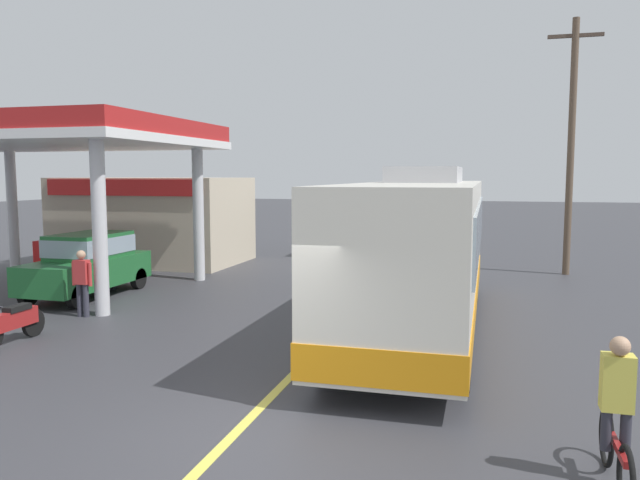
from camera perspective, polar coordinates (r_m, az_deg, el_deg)
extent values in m
plane|color=#38383D|center=(27.73, 8.46, -1.29)|extent=(120.00, 120.00, 0.00)
cube|color=#D8CC4C|center=(22.82, 6.96, -2.83)|extent=(0.16, 50.00, 0.01)
cube|color=silver|center=(14.00, 9.24, -0.69)|extent=(2.50, 11.00, 2.90)
cube|color=orange|center=(14.17, 9.16, -5.11)|extent=(2.54, 11.04, 0.56)
cube|color=#8C9EAD|center=(8.58, 5.46, -1.12)|extent=(2.30, 0.10, 1.40)
cube|color=#8C9EAD|center=(14.15, 4.14, 1.28)|extent=(0.06, 9.35, 1.10)
cube|color=#8C9EAD|center=(13.88, 14.49, 1.01)|extent=(0.06, 9.35, 1.10)
cube|color=white|center=(8.54, 5.52, 3.55)|extent=(1.75, 0.08, 0.32)
cube|color=#B2B2B7|center=(14.90, 9.75, 5.99)|extent=(1.60, 2.80, 0.36)
cylinder|color=black|center=(10.68, 0.87, -10.23)|extent=(0.30, 1.00, 1.00)
cylinder|color=black|center=(10.38, 12.94, -10.87)|extent=(0.30, 1.00, 1.00)
cylinder|color=black|center=(17.58, 6.73, -3.83)|extent=(0.30, 1.00, 1.00)
cylinder|color=black|center=(17.40, 13.93, -4.06)|extent=(0.30, 1.00, 1.00)
cube|color=#B21E1E|center=(20.54, -24.22, 9.28)|extent=(9.00, 7.00, 0.50)
cube|color=white|center=(20.52, -24.18, 8.25)|extent=(9.10, 7.10, 0.24)
cylinder|color=silver|center=(16.15, -19.76, 1.43)|extent=(0.36, 0.36, 4.60)
cylinder|color=silver|center=(24.98, -26.61, 2.64)|extent=(0.36, 0.36, 4.60)
cylinder|color=silver|center=(20.79, -11.21, 2.61)|extent=(0.36, 0.36, 4.60)
cube|color=red|center=(20.68, -23.74, -2.12)|extent=(0.70, 0.60, 1.50)
cube|color=beige|center=(25.66, -15.11, 1.80)|extent=(7.00, 4.40, 3.40)
cube|color=#B21E1E|center=(23.70, -17.94, 4.65)|extent=(6.30, 0.10, 0.60)
cube|color=#1E602D|center=(18.98, -20.82, -2.78)|extent=(1.70, 4.20, 0.80)
cube|color=#1E602D|center=(19.04, -20.55, -0.46)|extent=(1.50, 2.31, 0.70)
cube|color=#8C9EAD|center=(19.04, -20.55, -0.46)|extent=(1.53, 2.35, 0.49)
cylinder|color=black|center=(18.35, -25.44, -4.53)|extent=(0.20, 0.64, 0.64)
cylinder|color=black|center=(17.41, -21.68, -4.91)|extent=(0.20, 0.64, 0.64)
cylinder|color=black|center=(20.67, -20.02, -3.18)|extent=(0.20, 0.64, 0.64)
cylinder|color=black|center=(19.85, -16.47, -3.43)|extent=(0.20, 0.64, 0.64)
cube|color=#BFB799|center=(28.31, 3.90, 1.74)|extent=(2.00, 6.00, 2.10)
cube|color=#8C9EAD|center=(28.28, 3.91, 2.55)|extent=(2.04, 5.10, 0.80)
cube|color=#2D2D33|center=(25.42, 2.53, -0.66)|extent=(1.90, 0.16, 0.36)
cylinder|color=black|center=(26.65, 1.18, -0.70)|extent=(0.22, 0.76, 0.76)
cylinder|color=black|center=(26.28, 4.91, -0.81)|extent=(0.22, 0.76, 0.76)
cylinder|color=black|center=(30.53, 3.01, 0.15)|extent=(0.22, 0.76, 0.76)
cylinder|color=black|center=(30.20, 6.27, 0.06)|extent=(0.22, 0.76, 0.76)
torus|color=black|center=(7.50, 26.49, -19.27)|extent=(0.06, 0.72, 0.72)
torus|color=black|center=(8.49, 25.00, -16.17)|extent=(0.06, 0.72, 0.72)
cube|color=maroon|center=(7.94, 25.74, -16.63)|extent=(0.06, 1.10, 0.08)
cube|color=#D8CC4C|center=(7.80, 25.83, -11.79)|extent=(0.34, 0.24, 0.64)
sphere|color=tan|center=(7.64, 26.05, -8.83)|extent=(0.22, 0.22, 0.22)
cylinder|color=#2D2D38|center=(7.90, 24.99, -15.37)|extent=(0.12, 0.12, 0.55)
cylinder|color=#2D2D38|center=(7.94, 26.47, -15.34)|extent=(0.12, 0.12, 0.55)
cylinder|color=black|center=(14.85, -25.02, -6.96)|extent=(0.10, 0.60, 0.60)
cube|color=maroon|center=(14.37, -26.61, -6.64)|extent=(0.20, 1.30, 0.36)
cube|color=black|center=(14.43, -26.26, -5.68)|extent=(0.24, 0.60, 0.12)
cylinder|color=#33333F|center=(16.42, -21.37, -5.21)|extent=(0.14, 0.14, 0.82)
cylinder|color=#33333F|center=(16.32, -20.86, -5.27)|extent=(0.14, 0.14, 0.82)
cube|color=#BF3333|center=(16.25, -21.21, -2.78)|extent=(0.36, 0.22, 0.60)
sphere|color=tan|center=(16.19, -21.26, -1.28)|extent=(0.22, 0.22, 0.22)
cylinder|color=#BF3333|center=(16.40, -21.85, -2.91)|extent=(0.09, 0.09, 0.58)
cylinder|color=#BF3333|center=(16.12, -20.54, -3.00)|extent=(0.09, 0.09, 0.58)
cylinder|color=#33333F|center=(20.03, -18.99, -3.16)|extent=(0.14, 0.14, 0.82)
cylinder|color=#33333F|center=(19.93, -18.56, -3.20)|extent=(0.14, 0.14, 0.82)
cube|color=#D8CC4C|center=(19.89, -18.85, -1.16)|extent=(0.36, 0.22, 0.60)
sphere|color=tan|center=(19.84, -18.89, 0.07)|extent=(0.22, 0.22, 0.22)
cylinder|color=#D8CC4C|center=(20.02, -19.39, -1.28)|extent=(0.09, 0.09, 0.58)
cylinder|color=#D8CC4C|center=(19.77, -18.29, -1.33)|extent=(0.09, 0.09, 0.58)
cylinder|color=brown|center=(23.26, 22.22, 7.84)|extent=(0.24, 0.24, 8.83)
cube|color=#4C3D33|center=(23.72, 22.60, 17.08)|extent=(1.80, 0.12, 0.12)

